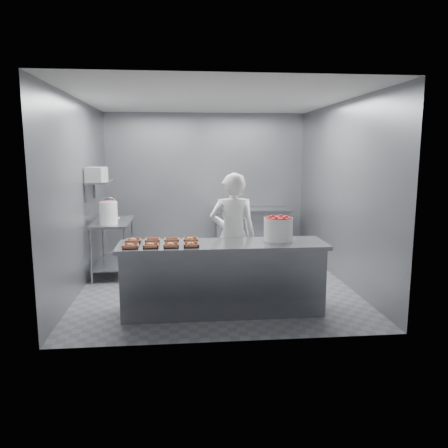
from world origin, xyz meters
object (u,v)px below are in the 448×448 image
at_px(glaze_bucket, 108,212).
at_px(appliance, 96,174).
at_px(service_counter, 223,277).
at_px(tray_7, 190,239).
at_px(tray_1, 151,245).
at_px(strawberry_tub, 278,228).
at_px(tray_6, 172,240).
at_px(tray_0, 130,246).
at_px(tray_3, 191,245).
at_px(tray_5, 153,240).
at_px(tray_4, 133,240).
at_px(tray_2, 171,245).
at_px(back_counter, 252,231).
at_px(prep_table, 113,239).
at_px(worker, 233,236).

xyz_separation_m(glaze_bucket, appliance, (-0.17, 0.06, 0.59)).
bearing_deg(service_counter, tray_7, 158.23).
relative_size(tray_1, strawberry_tub, 0.51).
bearing_deg(service_counter, tray_6, 165.93).
bearing_deg(tray_0, tray_6, 33.39).
bearing_deg(service_counter, glaze_bucket, 135.47).
height_order(tray_3, tray_5, tray_3).
relative_size(service_counter, tray_7, 13.88).
xyz_separation_m(tray_4, tray_6, (0.48, 0.00, -0.00)).
bearing_deg(tray_3, appliance, 127.70).
xyz_separation_m(tray_2, strawberry_tub, (1.36, 0.25, 0.14)).
xyz_separation_m(back_counter, glaze_bucket, (-2.55, -1.63, 0.64)).
height_order(tray_3, appliance, appliance).
bearing_deg(tray_7, appliance, 133.07).
height_order(tray_7, appliance, appliance).
height_order(prep_table, worker, worker).
relative_size(service_counter, glaze_bucket, 6.00).
distance_m(tray_0, tray_2, 0.48).
bearing_deg(tray_1, tray_5, 89.46).
distance_m(tray_6, strawberry_tub, 1.37).
relative_size(tray_6, worker, 0.11).
bearing_deg(glaze_bucket, tray_3, -54.91).
distance_m(tray_4, glaze_bucket, 1.57).
xyz_separation_m(back_counter, tray_4, (-2.02, -3.09, 0.47)).
height_order(worker, glaze_bucket, worker).
bearing_deg(back_counter, service_counter, -105.48).
bearing_deg(service_counter, tray_2, -166.01).
relative_size(tray_0, strawberry_tub, 0.51).
relative_size(tray_1, tray_6, 1.00).
bearing_deg(strawberry_tub, tray_4, 177.88).
xyz_separation_m(prep_table, tray_1, (0.77, -2.11, 0.33)).
distance_m(tray_0, tray_6, 0.58).
xyz_separation_m(prep_table, appliance, (-0.17, -0.27, 1.09)).
relative_size(prep_table, tray_4, 6.40).
bearing_deg(service_counter, tray_4, 171.90).
bearing_deg(back_counter, tray_3, -110.85).
bearing_deg(tray_3, tray_6, 126.66).
relative_size(tray_1, tray_3, 1.00).
bearing_deg(tray_7, prep_table, 124.95).
distance_m(service_counter, tray_6, 0.80).
height_order(glaze_bucket, appliance, appliance).
bearing_deg(worker, strawberry_tub, 138.40).
relative_size(prep_table, tray_7, 6.40).
height_order(tray_2, tray_4, same).
xyz_separation_m(tray_6, worker, (0.84, 0.44, -0.05)).
xyz_separation_m(tray_5, tray_7, (0.48, -0.00, 0.00)).
bearing_deg(appliance, tray_0, -58.22).
relative_size(tray_7, appliance, 0.61).
distance_m(tray_3, tray_4, 0.79).
bearing_deg(strawberry_tub, glaze_bucket, 147.18).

